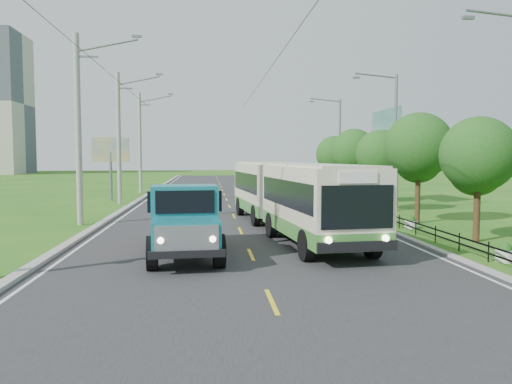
{
  "coord_description": "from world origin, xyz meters",
  "views": [
    {
      "loc": [
        -1.56,
        -18.03,
        3.59
      ],
      "look_at": [
        0.77,
        5.98,
        1.9
      ],
      "focal_mm": 35.0,
      "sensor_mm": 36.0,
      "label": 1
    }
  ],
  "objects": [
    {
      "name": "planter_front",
      "position": [
        8.6,
        -2.0,
        0.29
      ],
      "size": [
        0.64,
        0.64,
        0.67
      ],
      "color": "silver",
      "rests_on": "ground"
    },
    {
      "name": "pole_far",
      "position": [
        -8.26,
        33.0,
        5.09
      ],
      "size": [
        3.51,
        0.32,
        10.0
      ],
      "color": "gray",
      "rests_on": "ground"
    },
    {
      "name": "tree_second",
      "position": [
        9.86,
        2.14,
        3.52
      ],
      "size": [
        3.18,
        3.26,
        5.3
      ],
      "color": "#382314",
      "rests_on": "ground"
    },
    {
      "name": "billboard_right",
      "position": [
        12.3,
        20.0,
        5.34
      ],
      "size": [
        0.24,
        6.0,
        7.3
      ],
      "color": "slate",
      "rests_on": "ground"
    },
    {
      "name": "bus",
      "position": [
        2.33,
        5.57,
        1.94
      ],
      "size": [
        4.34,
        16.87,
        3.22
      ],
      "rotation": [
        0.0,
        0.0,
        0.1
      ],
      "color": "#3C8033",
      "rests_on": "ground"
    },
    {
      "name": "planter_mid",
      "position": [
        8.6,
        14.0,
        0.29
      ],
      "size": [
        0.64,
        0.64,
        0.67
      ],
      "color": "silver",
      "rests_on": "ground"
    },
    {
      "name": "tree_back",
      "position": [
        9.86,
        26.14,
        3.65
      ],
      "size": [
        3.3,
        3.36,
        5.5
      ],
      "color": "#382314",
      "rests_on": "ground"
    },
    {
      "name": "streetlight_mid",
      "position": [
        10.64,
        14.0,
        4.9
      ],
      "size": [
        3.02,
        0.2,
        9.07
      ],
      "color": "slate",
      "rests_on": "ground"
    },
    {
      "name": "pole_mid",
      "position": [
        -8.26,
        21.0,
        5.09
      ],
      "size": [
        3.51,
        0.32,
        10.0
      ],
      "color": "gray",
      "rests_on": "ground"
    },
    {
      "name": "centre_dash",
      "position": [
        0.0,
        0.0,
        0.02
      ],
      "size": [
        0.12,
        2.2,
        0.0
      ],
      "primitive_type": "cube",
      "color": "yellow",
      "rests_on": "road"
    },
    {
      "name": "curb_left",
      "position": [
        -7.2,
        20.0,
        0.07
      ],
      "size": [
        0.4,
        120.0,
        0.15
      ],
      "primitive_type": "cube",
      "color": "#9E9E99",
      "rests_on": "ground"
    },
    {
      "name": "tree_third",
      "position": [
        9.86,
        8.14,
        3.99
      ],
      "size": [
        3.6,
        3.62,
        6.0
      ],
      "color": "#382314",
      "rests_on": "ground"
    },
    {
      "name": "road",
      "position": [
        0.0,
        20.0,
        0.01
      ],
      "size": [
        14.0,
        120.0,
        0.02
      ],
      "primitive_type": "cube",
      "color": "#28282B",
      "rests_on": "ground"
    },
    {
      "name": "edge_line_left",
      "position": [
        -6.65,
        20.0,
        0.02
      ],
      "size": [
        0.12,
        120.0,
        0.0
      ],
      "primitive_type": "cube",
      "color": "silver",
      "rests_on": "road"
    },
    {
      "name": "planter_far",
      "position": [
        8.6,
        22.0,
        0.29
      ],
      "size": [
        0.64,
        0.64,
        0.67
      ],
      "color": "silver",
      "rests_on": "ground"
    },
    {
      "name": "ground",
      "position": [
        0.0,
        0.0,
        0.0
      ],
      "size": [
        240.0,
        240.0,
        0.0
      ],
      "primitive_type": "plane",
      "color": "#215D16",
      "rests_on": "ground"
    },
    {
      "name": "edge_line_right",
      "position": [
        6.65,
        20.0,
        0.02
      ],
      "size": [
        0.12,
        120.0,
        0.0
      ],
      "primitive_type": "cube",
      "color": "silver",
      "rests_on": "road"
    },
    {
      "name": "curb_right",
      "position": [
        7.15,
        20.0,
        0.05
      ],
      "size": [
        0.3,
        120.0,
        0.1
      ],
      "primitive_type": "cube",
      "color": "#9E9E99",
      "rests_on": "ground"
    },
    {
      "name": "tree_fourth",
      "position": [
        9.86,
        14.14,
        3.59
      ],
      "size": [
        3.24,
        3.31,
        5.4
      ],
      "color": "#382314",
      "rests_on": "ground"
    },
    {
      "name": "streetlight_far",
      "position": [
        10.64,
        28.0,
        4.9
      ],
      "size": [
        3.02,
        0.2,
        9.07
      ],
      "color": "slate",
      "rests_on": "ground"
    },
    {
      "name": "tree_fifth",
      "position": [
        9.86,
        20.14,
        3.85
      ],
      "size": [
        3.48,
        3.52,
        5.8
      ],
      "color": "#382314",
      "rests_on": "ground"
    },
    {
      "name": "dump_truck",
      "position": [
        -2.42,
        0.04,
        1.49
      ],
      "size": [
        2.85,
        6.41,
        2.63
      ],
      "rotation": [
        0.0,
        0.0,
        0.07
      ],
      "color": "#157280",
      "rests_on": "ground"
    },
    {
      "name": "railing_right",
      "position": [
        8.0,
        14.0,
        0.3
      ],
      "size": [
        0.04,
        40.0,
        0.6
      ],
      "primitive_type": "cube",
      "color": "black",
      "rests_on": "ground"
    },
    {
      "name": "billboard_left",
      "position": [
        -9.5,
        24.0,
        3.87
      ],
      "size": [
        3.0,
        0.2,
        5.2
      ],
      "color": "slate",
      "rests_on": "ground"
    },
    {
      "name": "planter_near",
      "position": [
        8.6,
        6.0,
        0.29
      ],
      "size": [
        0.64,
        0.64,
        0.67
      ],
      "color": "silver",
      "rests_on": "ground"
    },
    {
      "name": "pole_near",
      "position": [
        -8.26,
        9.0,
        5.09
      ],
      "size": [
        3.51,
        0.32,
        10.0
      ],
      "color": "gray",
      "rests_on": "ground"
    }
  ]
}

